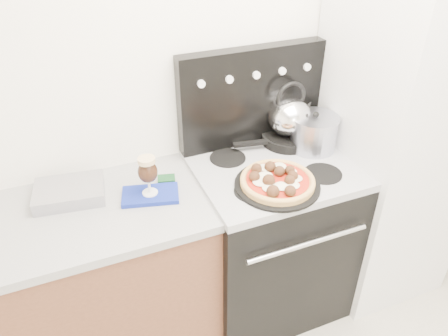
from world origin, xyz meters
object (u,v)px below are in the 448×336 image
skillet (287,138)px  stock_pot (314,134)px  oven_mitt (150,195)px  beer_glass (148,176)px  stove_body (268,240)px  pizza_pan (277,185)px  tea_kettle (289,113)px  fridge (394,136)px  pizza (278,180)px  base_cabinet (56,300)px

skillet → stock_pot: bearing=-48.4°
oven_mitt → beer_glass: 0.10m
stove_body → skillet: bearing=46.2°
pizza_pan → stock_pot: bearing=35.2°
skillet → tea_kettle: tea_kettle is taller
fridge → stove_body: bearing=178.0°
beer_glass → pizza_pan: size_ratio=0.48×
stove_body → pizza_pan: 0.51m
oven_mitt → pizza: size_ratio=0.74×
skillet → pizza_pan: bearing=-125.5°
base_cabinet → stove_body: (1.10, -0.02, 0.01)m
base_cabinet → beer_glass: 0.77m
fridge → beer_glass: (-1.31, 0.04, 0.06)m
base_cabinet → pizza: pizza is taller
beer_glass → pizza_pan: (0.54, -0.17, -0.09)m
beer_glass → pizza_pan: bearing=-17.0°
stove_body → tea_kettle: (0.17, 0.18, 0.65)m
beer_glass → tea_kettle: (0.78, 0.16, 0.07)m
tea_kettle → beer_glass: bearing=-155.3°
oven_mitt → pizza_pan: pizza_pan is taller
fridge → pizza_pan: (-0.77, -0.13, -0.02)m
oven_mitt → tea_kettle: 0.82m
pizza → tea_kettle: bearing=54.5°
pizza → stock_pot: stock_pot is taller
tea_kettle → base_cabinet: bearing=-160.3°
beer_glass → skillet: beer_glass is taller
skillet → beer_glass: bearing=-168.1°
pizza → stock_pot: (0.33, 0.23, 0.05)m
skillet → stove_body: bearing=-133.8°
pizza_pan → pizza: 0.03m
stove_body → oven_mitt: (-0.61, 0.01, 0.47)m
stove_body → beer_glass: size_ratio=4.72×
beer_glass → skillet: bearing=11.9°
stove_body → pizza_pan: bearing=-113.2°
oven_mitt → pizza_pan: 0.57m
beer_glass → stock_pot: size_ratio=0.81×
pizza_pan → skillet: size_ratio=1.46×
skillet → base_cabinet: bearing=-173.1°
pizza_pan → skillet: (0.24, 0.33, 0.02)m
beer_glass → skillet: (0.78, 0.16, -0.07)m
base_cabinet → fridge: size_ratio=0.76×
oven_mitt → skillet: 0.80m
base_cabinet → fridge: 1.88m
tea_kettle → skillet: bearing=0.0°
pizza → beer_glass: bearing=163.0°
stock_pot → oven_mitt: bearing=-175.8°
pizza → fridge: bearing=9.5°
oven_mitt → stock_pot: stock_pot is taller
skillet → tea_kettle: size_ratio=1.10×
base_cabinet → skillet: 1.38m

